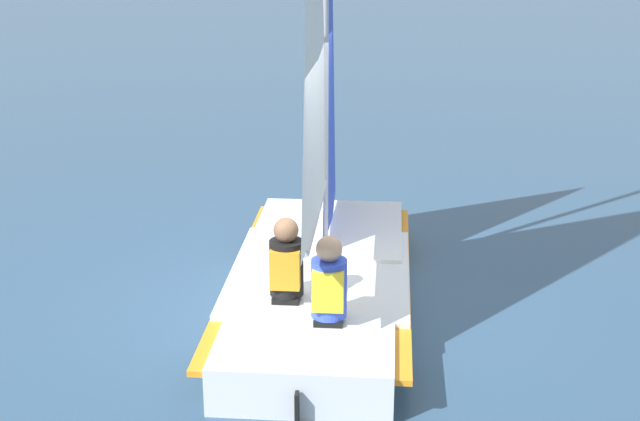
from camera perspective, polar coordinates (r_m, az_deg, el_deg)
The scene contains 4 objects.
ground_plane at distance 8.71m, azimuth -0.00°, elevation -6.25°, with size 260.00×260.00×0.00m, color #2D4C6B.
sailboat_main at distance 8.38m, azimuth -0.01°, elevation -1.25°, with size 4.26×3.08×6.09m.
sailor_helm at distance 7.85m, azimuth -2.15°, elevation -4.23°, with size 0.41×0.39×1.16m.
sailor_crew at distance 7.45m, azimuth 0.58°, elevation -5.57°, with size 0.41×0.39×1.16m.
Camera 1 is at (-6.98, -3.62, 3.74)m, focal length 50.00 mm.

